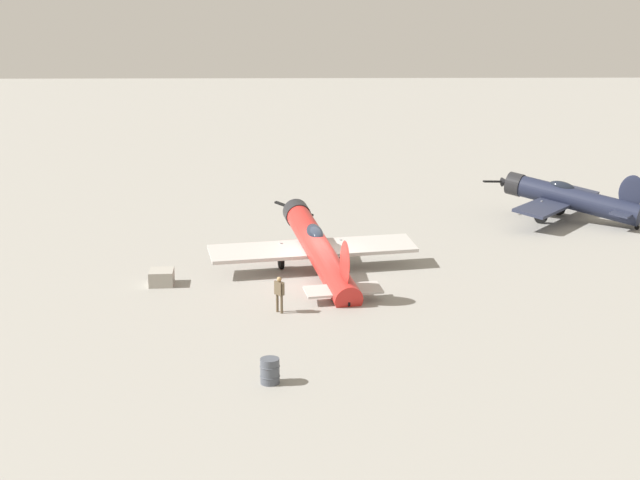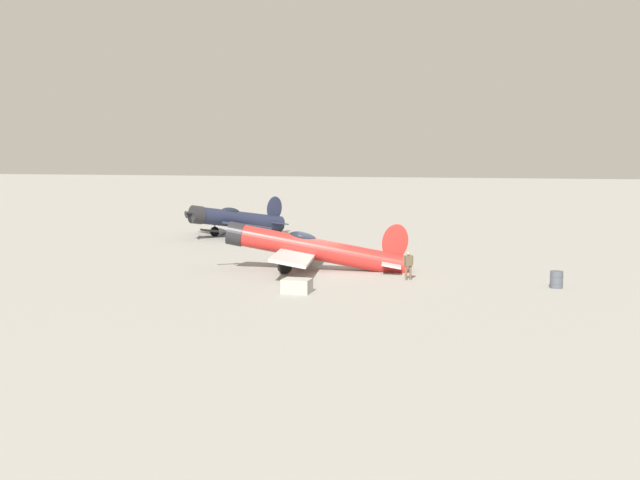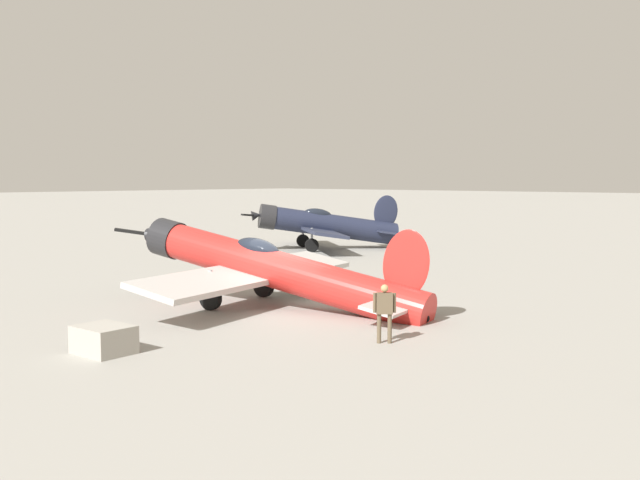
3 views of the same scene
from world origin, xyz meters
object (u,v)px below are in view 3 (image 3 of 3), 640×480
(airplane_foreground, at_px, (271,269))
(ground_crew_mechanic, at_px, (385,308))
(equipment_crate, at_px, (104,340))
(airplane_mid_apron, at_px, (323,225))

(airplane_foreground, bearing_deg, ground_crew_mechanic, 151.53)
(ground_crew_mechanic, distance_m, equipment_crate, 7.11)
(airplane_mid_apron, height_order, ground_crew_mechanic, airplane_mid_apron)
(equipment_crate, bearing_deg, ground_crew_mechanic, 51.16)
(airplane_foreground, distance_m, equipment_crate, 7.55)
(airplane_foreground, height_order, airplane_mid_apron, airplane_mid_apron)
(airplane_foreground, height_order, equipment_crate, airplane_foreground)
(ground_crew_mechanic, relative_size, equipment_crate, 1.09)
(ground_crew_mechanic, height_order, equipment_crate, ground_crew_mechanic)
(airplane_foreground, height_order, ground_crew_mechanic, airplane_foreground)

